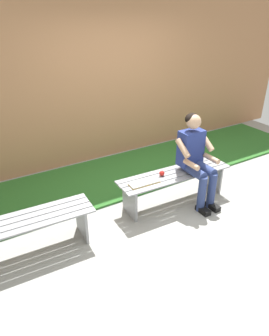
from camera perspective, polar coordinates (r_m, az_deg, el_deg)
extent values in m
cube|color=#9E9E99|center=(3.40, 2.90, -19.68)|extent=(10.00, 7.00, 0.04)
cube|color=#2D6B28|center=(4.85, -10.75, -3.42)|extent=(9.00, 1.43, 0.03)
cube|color=#B27A51|center=(5.32, -10.12, 17.38)|extent=(9.50, 0.24, 3.13)
cube|color=gray|center=(4.38, 6.39, -0.21)|extent=(1.67, 0.16, 0.02)
cube|color=gray|center=(4.30, 7.19, -0.80)|extent=(1.67, 0.16, 0.02)
cube|color=gray|center=(4.23, 8.03, -1.41)|extent=(1.67, 0.16, 0.02)
cube|color=gray|center=(4.15, 8.89, -2.03)|extent=(1.67, 0.16, 0.02)
cube|color=gray|center=(4.78, 14.43, -1.49)|extent=(0.05, 0.37, 0.43)
cube|color=gray|center=(4.05, -0.90, -6.24)|extent=(0.05, 0.37, 0.43)
cube|color=gray|center=(3.67, -21.70, -8.20)|extent=(1.68, 0.16, 0.02)
cube|color=gray|center=(3.59, -21.43, -9.11)|extent=(1.68, 0.16, 0.02)
cube|color=gray|center=(3.50, -21.14, -10.07)|extent=(1.68, 0.16, 0.02)
cube|color=gray|center=(3.41, -20.84, -11.07)|extent=(1.68, 0.16, 0.02)
cube|color=gray|center=(3.77, -9.89, -9.65)|extent=(0.05, 0.37, 0.43)
cube|color=navy|center=(4.29, 10.48, 3.76)|extent=(0.34, 0.20, 0.50)
sphere|color=tan|center=(4.14, 11.02, 8.52)|extent=(0.20, 0.20, 0.20)
ellipsoid|color=black|center=(4.16, 10.78, 9.03)|extent=(0.20, 0.19, 0.15)
cylinder|color=navy|center=(4.32, 12.82, 0.01)|extent=(0.13, 0.40, 0.13)
cylinder|color=navy|center=(4.21, 11.01, -0.57)|extent=(0.13, 0.40, 0.13)
cylinder|color=navy|center=(4.32, 14.24, -4.12)|extent=(0.11, 0.11, 0.52)
cube|color=black|center=(4.41, 14.44, -6.97)|extent=(0.10, 0.22, 0.07)
cylinder|color=navy|center=(4.21, 12.47, -4.81)|extent=(0.11, 0.11, 0.52)
cube|color=black|center=(4.30, 12.70, -7.72)|extent=(0.10, 0.22, 0.07)
cylinder|color=tan|center=(4.34, 13.36, 4.77)|extent=(0.08, 0.28, 0.23)
cylinder|color=tan|center=(4.29, 14.24, 1.74)|extent=(0.07, 0.26, 0.07)
cylinder|color=tan|center=(4.08, 9.04, 3.67)|extent=(0.08, 0.28, 0.23)
cylinder|color=tan|center=(4.06, 10.61, 0.64)|extent=(0.07, 0.26, 0.07)
sphere|color=red|center=(4.16, 5.15, -0.99)|extent=(0.07, 0.07, 0.07)
cube|color=white|center=(4.02, 3.10, -2.40)|extent=(0.21, 0.16, 0.02)
cube|color=white|center=(3.93, 0.53, -3.12)|extent=(0.21, 0.16, 0.02)
cube|color=#BF8C1E|center=(3.98, 1.83, -2.86)|extent=(0.42, 0.17, 0.01)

